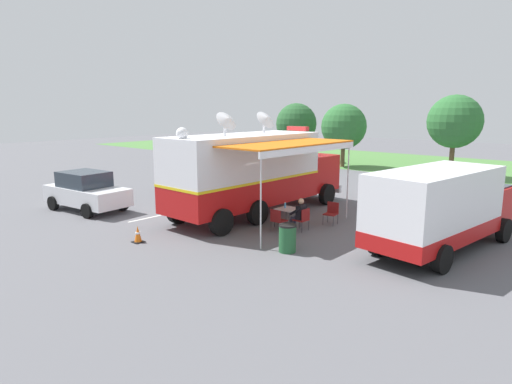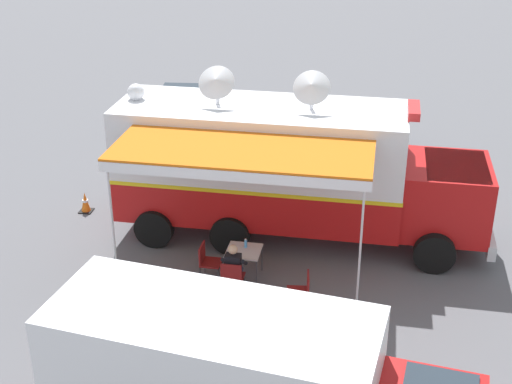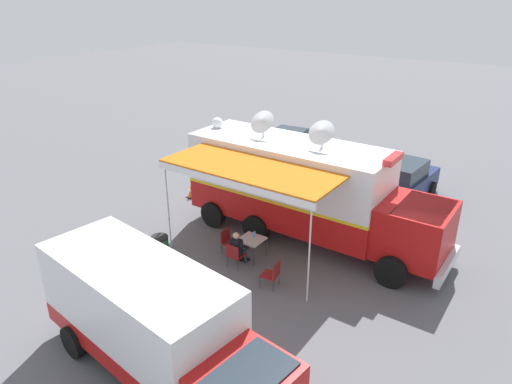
{
  "view_description": "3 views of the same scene",
  "coord_description": "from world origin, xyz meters",
  "px_view_note": "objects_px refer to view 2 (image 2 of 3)",
  "views": [
    {
      "loc": [
        12.12,
        -13.44,
        4.59
      ],
      "look_at": [
        0.23,
        0.51,
        1.04
      ],
      "focal_mm": 30.64,
      "sensor_mm": 36.0,
      "label": 1
    },
    {
      "loc": [
        16.53,
        2.46,
        9.01
      ],
      "look_at": [
        0.53,
        -0.03,
        1.41
      ],
      "focal_mm": 49.75,
      "sensor_mm": 36.0,
      "label": 2
    },
    {
      "loc": [
        13.68,
        7.53,
        8.37
      ],
      "look_at": [
        0.57,
        -1.01,
        1.57
      ],
      "focal_mm": 32.76,
      "sensor_mm": 36.0,
      "label": 3
    }
  ],
  "objects_px": {
    "folding_table": "(244,252)",
    "traffic_cone": "(85,202)",
    "seated_responder": "(234,266)",
    "water_bottle": "(246,243)",
    "car_behind_truck": "(183,117)",
    "command_truck": "(289,167)",
    "trash_bin": "(119,293)",
    "folding_chair_at_table": "(232,276)",
    "folding_chair_spare_by_truck": "(302,289)",
    "car_far_corner": "(366,138)",
    "folding_chair_beside_table": "(207,259)"
  },
  "relations": [
    {
      "from": "folding_chair_at_table",
      "to": "car_far_corner",
      "type": "xyz_separation_m",
      "value": [
        -8.26,
        2.84,
        0.37
      ]
    },
    {
      "from": "folding_table",
      "to": "traffic_cone",
      "type": "distance_m",
      "value": 5.71
    },
    {
      "from": "seated_responder",
      "to": "folding_chair_at_table",
      "type": "bearing_deg",
      "value": -1.62
    },
    {
      "from": "folding_table",
      "to": "folding_chair_spare_by_truck",
      "type": "bearing_deg",
      "value": 53.93
    },
    {
      "from": "car_far_corner",
      "to": "folding_table",
      "type": "bearing_deg",
      "value": -20.02
    },
    {
      "from": "folding_chair_at_table",
      "to": "car_far_corner",
      "type": "bearing_deg",
      "value": 161.0
    },
    {
      "from": "folding_chair_beside_table",
      "to": "traffic_cone",
      "type": "distance_m",
      "value": 5.06
    },
    {
      "from": "seated_responder",
      "to": "water_bottle",
      "type": "bearing_deg",
      "value": 169.52
    },
    {
      "from": "folding_table",
      "to": "folding_chair_at_table",
      "type": "xyz_separation_m",
      "value": [
        0.8,
        -0.13,
        -0.16
      ]
    },
    {
      "from": "trash_bin",
      "to": "traffic_cone",
      "type": "distance_m",
      "value": 5.21
    },
    {
      "from": "seated_responder",
      "to": "traffic_cone",
      "type": "relative_size",
      "value": 2.16
    },
    {
      "from": "command_truck",
      "to": "car_far_corner",
      "type": "relative_size",
      "value": 2.19
    },
    {
      "from": "water_bottle",
      "to": "seated_responder",
      "type": "relative_size",
      "value": 0.18
    },
    {
      "from": "traffic_cone",
      "to": "car_far_corner",
      "type": "bearing_deg",
      "value": 121.41
    },
    {
      "from": "seated_responder",
      "to": "car_behind_truck",
      "type": "bearing_deg",
      "value": -159.17
    },
    {
      "from": "folding_table",
      "to": "folding_chair_at_table",
      "type": "relative_size",
      "value": 0.95
    },
    {
      "from": "command_truck",
      "to": "folding_chair_beside_table",
      "type": "height_order",
      "value": "command_truck"
    },
    {
      "from": "command_truck",
      "to": "trash_bin",
      "type": "bearing_deg",
      "value": -38.56
    },
    {
      "from": "folding_chair_at_table",
      "to": "folding_chair_spare_by_truck",
      "type": "bearing_deg",
      "value": 80.05
    },
    {
      "from": "seated_responder",
      "to": "car_far_corner",
      "type": "relative_size",
      "value": 0.29
    },
    {
      "from": "water_bottle",
      "to": "traffic_cone",
      "type": "distance_m",
      "value": 5.67
    },
    {
      "from": "folding_chair_spare_by_truck",
      "to": "seated_responder",
      "type": "bearing_deg",
      "value": -106.36
    },
    {
      "from": "trash_bin",
      "to": "car_far_corner",
      "type": "distance_m",
      "value": 10.61
    },
    {
      "from": "folding_chair_spare_by_truck",
      "to": "car_far_corner",
      "type": "distance_m",
      "value": 8.64
    },
    {
      "from": "traffic_cone",
      "to": "water_bottle",
      "type": "bearing_deg",
      "value": 62.65
    },
    {
      "from": "seated_responder",
      "to": "folding_chair_beside_table",
      "type": "bearing_deg",
      "value": -122.11
    },
    {
      "from": "water_bottle",
      "to": "folding_chair_at_table",
      "type": "xyz_separation_m",
      "value": [
        0.95,
        -0.15,
        -0.32
      ]
    },
    {
      "from": "trash_bin",
      "to": "car_far_corner",
      "type": "relative_size",
      "value": 0.21
    },
    {
      "from": "water_bottle",
      "to": "car_behind_truck",
      "type": "distance_m",
      "value": 9.23
    },
    {
      "from": "folding_chair_beside_table",
      "to": "traffic_cone",
      "type": "bearing_deg",
      "value": -124.98
    },
    {
      "from": "folding_chair_beside_table",
      "to": "trash_bin",
      "type": "distance_m",
      "value": 2.29
    },
    {
      "from": "folding_chair_at_table",
      "to": "water_bottle",
      "type": "bearing_deg",
      "value": 171.25
    },
    {
      "from": "folding_chair_beside_table",
      "to": "car_behind_truck",
      "type": "xyz_separation_m",
      "value": [
        -8.78,
        -2.78,
        0.37
      ]
    },
    {
      "from": "command_truck",
      "to": "folding_chair_at_table",
      "type": "relative_size",
      "value": 10.98
    },
    {
      "from": "folding_table",
      "to": "car_behind_truck",
      "type": "relative_size",
      "value": 0.19
    },
    {
      "from": "water_bottle",
      "to": "seated_responder",
      "type": "bearing_deg",
      "value": -10.48
    },
    {
      "from": "folding_chair_at_table",
      "to": "traffic_cone",
      "type": "distance_m",
      "value": 6.03
    },
    {
      "from": "trash_bin",
      "to": "traffic_cone",
      "type": "bearing_deg",
      "value": -150.75
    },
    {
      "from": "command_truck",
      "to": "folding_chair_spare_by_truck",
      "type": "distance_m",
      "value": 3.71
    },
    {
      "from": "folding_chair_at_table",
      "to": "car_behind_truck",
      "type": "height_order",
      "value": "car_behind_truck"
    },
    {
      "from": "command_truck",
      "to": "traffic_cone",
      "type": "distance_m",
      "value": 6.04
    },
    {
      "from": "command_truck",
      "to": "car_behind_truck",
      "type": "xyz_separation_m",
      "value": [
        -6.36,
        -4.42,
        -1.07
      ]
    },
    {
      "from": "command_truck",
      "to": "car_behind_truck",
      "type": "height_order",
      "value": "command_truck"
    },
    {
      "from": "command_truck",
      "to": "folding_table",
      "type": "xyz_separation_m",
      "value": [
        2.27,
        -0.79,
        -1.27
      ]
    },
    {
      "from": "command_truck",
      "to": "folding_chair_beside_table",
      "type": "relative_size",
      "value": 10.98
    },
    {
      "from": "command_truck",
      "to": "car_behind_truck",
      "type": "bearing_deg",
      "value": -145.17
    },
    {
      "from": "command_truck",
      "to": "traffic_cone",
      "type": "height_order",
      "value": "command_truck"
    },
    {
      "from": "trash_bin",
      "to": "traffic_cone",
      "type": "relative_size",
      "value": 1.57
    },
    {
      "from": "folding_chair_beside_table",
      "to": "traffic_cone",
      "type": "height_order",
      "value": "folding_chair_beside_table"
    },
    {
      "from": "water_bottle",
      "to": "folding_chair_at_table",
      "type": "bearing_deg",
      "value": -8.75
    }
  ]
}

